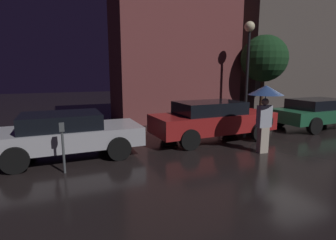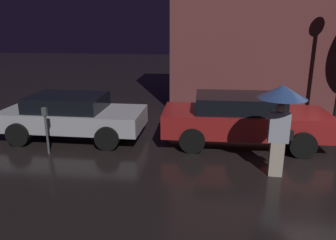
{
  "view_description": "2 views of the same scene",
  "coord_description": "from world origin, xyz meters",
  "px_view_note": "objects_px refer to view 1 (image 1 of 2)",
  "views": [
    {
      "loc": [
        -7.78,
        -6.84,
        2.5
      ],
      "look_at": [
        -4.62,
        0.64,
        1.04
      ],
      "focal_mm": 28.0,
      "sensor_mm": 36.0,
      "label": 1
    },
    {
      "loc": [
        -3.49,
        -7.84,
        3.4
      ],
      "look_at": [
        -4.53,
        0.43,
        0.94
      ],
      "focal_mm": 35.0,
      "sensor_mm": 36.0,
      "label": 2
    }
  ],
  "objects_px": {
    "parked_car_red": "(212,119)",
    "parked_car_green": "(319,112)",
    "pedestrian_with_umbrella": "(265,100)",
    "street_lamp_near": "(248,49)",
    "parking_meter": "(63,142)",
    "parked_car_silver": "(67,133)"
  },
  "relations": [
    {
      "from": "parked_car_red",
      "to": "pedestrian_with_umbrella",
      "type": "distance_m",
      "value": 2.3
    },
    {
      "from": "parked_car_silver",
      "to": "street_lamp_near",
      "type": "distance_m",
      "value": 9.25
    },
    {
      "from": "parked_car_green",
      "to": "street_lamp_near",
      "type": "relative_size",
      "value": 0.94
    },
    {
      "from": "parked_car_green",
      "to": "parking_meter",
      "type": "relative_size",
      "value": 3.56
    },
    {
      "from": "parked_car_red",
      "to": "parking_meter",
      "type": "xyz_separation_m",
      "value": [
        -5.26,
        -1.46,
        0.02
      ]
    },
    {
      "from": "parked_car_red",
      "to": "parked_car_green",
      "type": "distance_m",
      "value": 5.75
    },
    {
      "from": "parked_car_green",
      "to": "parking_meter",
      "type": "height_order",
      "value": "parked_car_green"
    },
    {
      "from": "parked_car_red",
      "to": "parking_meter",
      "type": "relative_size",
      "value": 3.63
    },
    {
      "from": "pedestrian_with_umbrella",
      "to": "street_lamp_near",
      "type": "distance_m",
      "value": 5.44
    },
    {
      "from": "parked_car_silver",
      "to": "parked_car_red",
      "type": "relative_size",
      "value": 0.91
    },
    {
      "from": "parked_car_silver",
      "to": "parked_car_red",
      "type": "distance_m",
      "value": 5.13
    },
    {
      "from": "street_lamp_near",
      "to": "pedestrian_with_umbrella",
      "type": "bearing_deg",
      "value": -122.98
    },
    {
      "from": "parked_car_red",
      "to": "street_lamp_near",
      "type": "height_order",
      "value": "street_lamp_near"
    },
    {
      "from": "pedestrian_with_umbrella",
      "to": "parked_car_red",
      "type": "bearing_deg",
      "value": -70.59
    },
    {
      "from": "street_lamp_near",
      "to": "parked_car_green",
      "type": "bearing_deg",
      "value": -42.71
    },
    {
      "from": "parked_car_red",
      "to": "parked_car_green",
      "type": "xyz_separation_m",
      "value": [
        5.75,
        0.01,
        -0.05
      ]
    },
    {
      "from": "parked_car_silver",
      "to": "parked_car_green",
      "type": "height_order",
      "value": "same"
    },
    {
      "from": "parked_car_red",
      "to": "parking_meter",
      "type": "bearing_deg",
      "value": -165.85
    },
    {
      "from": "pedestrian_with_umbrella",
      "to": "parking_meter",
      "type": "distance_m",
      "value": 5.95
    },
    {
      "from": "parked_car_silver",
      "to": "street_lamp_near",
      "type": "height_order",
      "value": "street_lamp_near"
    },
    {
      "from": "parked_car_silver",
      "to": "parked_car_green",
      "type": "relative_size",
      "value": 0.92
    },
    {
      "from": "parked_car_red",
      "to": "parked_car_silver",
      "type": "bearing_deg",
      "value": 179.44
    }
  ]
}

